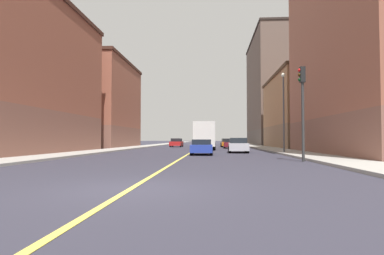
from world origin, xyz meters
TOP-DOWN VIEW (x-y plane):
  - ground_plane at (0.00, 0.00)m, footprint 400.00×400.00m
  - sidewalk_left at (9.18, 49.00)m, footprint 3.00×168.00m
  - sidewalk_right at (-9.18, 49.00)m, footprint 3.00×168.00m
  - lane_center_stripe at (0.00, 49.00)m, footprint 0.16×154.00m
  - building_left_near at (14.80, 18.37)m, footprint 8.56×19.79m
  - building_left_mid at (14.80, 38.17)m, footprint 8.56×18.17m
  - building_left_far at (14.80, 61.91)m, footprint 8.56×24.64m
  - building_right_corner at (-14.80, 15.91)m, footprint 8.56×23.61m
  - building_right_midblock at (-14.80, 39.30)m, footprint 8.56×16.64m
  - traffic_light_left_near at (7.26, 10.48)m, footprint 0.40×0.32m
  - street_lamp_left_near at (8.27, 20.10)m, footprint 0.36×0.36m
  - car_maroon at (4.46, 36.75)m, footprint 1.84×4.55m
  - car_silver at (4.49, 22.50)m, footprint 1.95×4.44m
  - car_blue at (1.17, 18.11)m, footprint 1.84×4.17m
  - car_yellow at (-1.36, 63.99)m, footprint 1.99×4.31m
  - car_black at (-1.14, 57.78)m, footprint 1.94×4.29m
  - car_red at (-3.84, 43.38)m, footprint 1.94×4.10m
  - car_orange at (4.29, 43.09)m, footprint 2.04×4.62m
  - box_truck at (1.11, 29.80)m, footprint 2.53×7.19m

SIDE VIEW (x-z plane):
  - ground_plane at x=0.00m, z-range 0.00..0.00m
  - lane_center_stripe at x=0.00m, z-range 0.00..0.01m
  - sidewalk_left at x=9.18m, z-range 0.00..0.15m
  - sidewalk_right at x=-9.18m, z-range 0.00..0.15m
  - car_blue at x=1.17m, z-range -0.01..1.24m
  - car_black at x=-1.14m, z-range 0.00..1.30m
  - car_maroon at x=4.46m, z-range -0.01..1.31m
  - car_yellow at x=-1.36m, z-range -0.01..1.32m
  - car_red at x=-3.84m, z-range -0.03..1.35m
  - car_orange at x=4.29m, z-range -0.01..1.34m
  - car_silver at x=4.49m, z-range -0.02..1.38m
  - box_truck at x=1.11m, z-range 0.07..3.30m
  - traffic_light_left_near at x=7.26m, z-range 0.84..6.29m
  - street_lamp_left_near at x=8.27m, z-range 0.90..7.84m
  - building_left_mid at x=14.80m, z-range 0.01..10.36m
  - building_right_midblock at x=-14.80m, z-range 0.01..13.07m
  - building_right_corner at x=-14.80m, z-range 0.01..13.57m
  - building_left_near at x=14.80m, z-range 0.01..23.06m
  - building_left_far at x=14.80m, z-range 0.01..23.27m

